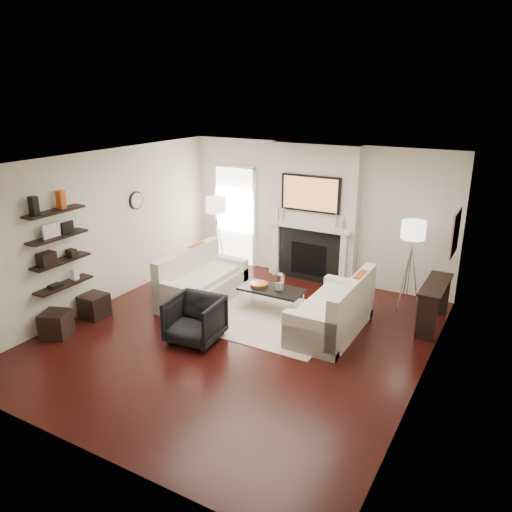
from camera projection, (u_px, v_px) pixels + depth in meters
The scene contains 71 objects.
room_envelope at pixel (236, 255), 7.36m from camera, with size 6.00×6.00×6.00m.
chimney_breast at pixel (313, 214), 9.73m from camera, with size 1.80×0.25×2.70m, color silver.
fireplace_surround at pixel (309, 256), 9.88m from camera, with size 1.30×0.02×1.04m, color black.
firebox at pixel (309, 259), 9.90m from camera, with size 0.75×0.02×0.65m, color black.
mantel_pilaster_l at pixel (276, 249), 10.18m from camera, with size 0.12×0.08×1.10m, color white.
mantel_pilaster_r at pixel (343, 261), 9.52m from camera, with size 0.12×0.08×1.10m, color white.
mantel_shelf at pixel (309, 227), 9.65m from camera, with size 1.70×0.18×0.07m, color white.
tv_body at pixel (311, 194), 9.46m from camera, with size 1.20×0.06×0.70m, color black.
tv_screen at pixel (310, 194), 9.43m from camera, with size 1.10×0.01×0.62m, color #BF723F.
candlestick_l_tall at pixel (284, 215), 9.86m from camera, with size 0.04×0.04×0.30m, color silver.
candlestick_l_short at pixel (278, 215), 9.93m from camera, with size 0.04×0.04×0.24m, color silver.
candlestick_r_tall at pixel (336, 222), 9.34m from camera, with size 0.04×0.04×0.30m, color silver.
candlestick_r_short at pixel (343, 224), 9.29m from camera, with size 0.04×0.04×0.24m, color silver.
hallway_panel at pixel (235, 216), 10.77m from camera, with size 0.90×0.02×2.10m, color white.
door_trim_l at pixel (216, 214), 10.98m from camera, with size 0.06×0.06×2.16m, color white.
door_trim_r at pixel (254, 219), 10.53m from camera, with size 0.06×0.06×2.16m, color white.
door_trim_top at pixel (234, 166), 10.41m from camera, with size 1.02×0.06×0.06m, color white.
rug at pixel (261, 316), 8.47m from camera, with size 2.60×2.00×0.01m, color beige.
loveseat_left_base at pixel (203, 290), 9.03m from camera, with size 0.85×1.80×0.42m, color beige.
loveseat_left_back at pixel (188, 270), 9.09m from camera, with size 0.18×1.80×0.80m, color beige.
loveseat_left_arm_n at pixel (175, 301), 8.33m from camera, with size 0.85×0.18×0.60m, color beige.
loveseat_left_arm_s at pixel (227, 272), 9.67m from camera, with size 0.85×0.18×0.60m, color beige.
loveseat_left_cushion at pixel (205, 277), 8.93m from camera, with size 0.63×1.44×0.10m, color beige.
pillow_left_orange at pixel (197, 255), 9.27m from camera, with size 0.10×0.42×0.42m, color #BA4616.
pillow_left_charcoal at pixel (177, 265), 8.78m from camera, with size 0.10×0.40×0.40m, color black.
loveseat_right_base at pixel (331, 319), 7.89m from camera, with size 0.85×1.80×0.42m, color beige.
loveseat_right_back at pixel (352, 305), 7.63m from camera, with size 0.18×1.80×0.80m, color beige.
loveseat_right_arm_n at pixel (310, 335), 7.19m from camera, with size 0.85×0.18×0.60m, color beige.
loveseat_right_arm_s at pixel (348, 296), 8.53m from camera, with size 0.85×0.18×0.60m, color beige.
loveseat_right_cushion at pixel (328, 304), 7.83m from camera, with size 0.63×1.44×0.10m, color beige.
pillow_right_orange at pixel (359, 286), 7.81m from camera, with size 0.10×0.42×0.42m, color #BA4616.
pillow_right_charcoal at pixel (346, 300), 7.32m from camera, with size 0.10×0.40×0.40m, color black.
coffee_table at pixel (272, 289), 8.56m from camera, with size 1.10×0.55×0.04m, color black.
coffee_leg_nw at pixel (240, 299), 8.67m from camera, with size 0.02×0.02×0.38m, color silver.
coffee_leg_ne at pixel (292, 311), 8.21m from camera, with size 0.02×0.02×0.38m, color silver.
coffee_leg_sw at pixel (253, 291), 9.04m from camera, with size 0.02×0.02×0.38m, color silver.
coffee_leg_se at pixel (303, 302), 8.57m from camera, with size 0.02×0.02×0.38m, color silver.
hurricane_glass at pixel (280, 282), 8.43m from camera, with size 0.17×0.17×0.30m, color white.
hurricane_candle at pixel (280, 286), 8.46m from camera, with size 0.09×0.09×0.13m, color white.
copper_bowl at pixel (259, 284), 8.66m from camera, with size 0.31×0.31×0.05m, color #A85A1C.
armchair at pixel (195, 318), 7.54m from camera, with size 0.75×0.70×0.77m, color black.
lamp_left_post at pixel (217, 245), 10.31m from camera, with size 0.02×0.02×1.20m, color silver.
lamp_left_shade at pixel (216, 205), 10.04m from camera, with size 0.40×0.40×0.30m, color white.
lamp_left_leg_a at pixel (222, 246), 10.26m from camera, with size 0.02×0.02×1.25m, color silver.
lamp_left_leg_b at pixel (217, 243), 10.41m from camera, with size 0.02×0.02×1.25m, color silver.
lamp_left_leg_c at pixel (212, 246), 10.26m from camera, with size 0.02×0.02×1.25m, color silver.
lamp_right_post at pixel (408, 278), 8.53m from camera, with size 0.02×0.02×1.20m, color silver.
lamp_right_shade at pixel (414, 230), 8.26m from camera, with size 0.40×0.40×0.30m, color white.
lamp_right_leg_a at pixel (415, 279), 8.48m from camera, with size 0.02×0.02×1.25m, color silver.
lamp_right_leg_b at pixel (407, 275), 8.64m from camera, with size 0.02×0.02×1.25m, color silver.
lamp_right_leg_c at pixel (404, 279), 8.48m from camera, with size 0.02×0.02×1.25m, color silver.
console_top at pixel (436, 284), 7.89m from camera, with size 0.35×1.20×0.04m, color black.
console_leg_n at pixel (426, 319), 7.56m from camera, with size 0.30×0.04×0.71m, color black.
console_leg_s at pixel (440, 294), 8.47m from camera, with size 0.30×0.04×0.71m, color black.
wall_art at pixel (455, 233), 7.72m from camera, with size 0.03×0.70×0.70m, color #B36D59.
shelf_bottom at pixel (64, 285), 7.96m from camera, with size 0.25×1.00×0.04m, color black.
shelf_lower at pixel (61, 261), 7.83m from camera, with size 0.25×1.00×0.04m, color black.
shelf_upper at pixel (58, 237), 7.70m from camera, with size 0.25×1.00×0.04m, color black.
shelf_top at pixel (54, 212), 7.57m from camera, with size 0.25×1.00×0.04m, color black.
decor_magfile_a at pixel (34, 206), 7.24m from camera, with size 0.12×0.10×0.28m, color black.
decor_magfile_b at pixel (61, 200), 7.64m from camera, with size 0.12×0.10×0.28m, color #BA4616.
decor_frame_a at pixel (51, 230), 7.57m from camera, with size 0.04×0.30×0.22m, color white.
decor_frame_b at pixel (67, 227), 7.83m from camera, with size 0.04×0.22×0.18m, color black.
decor_wine_rack at pixel (47, 259), 7.59m from camera, with size 0.18×0.25×0.20m, color black.
decor_box_small at pixel (71, 253), 7.98m from camera, with size 0.15×0.12×0.12m, color black.
decor_books at pixel (55, 286), 7.81m from camera, with size 0.14×0.20×0.05m, color black.
decor_box_tall at pixel (75, 274), 8.11m from camera, with size 0.10×0.10×0.18m, color white.
clock_rim at pixel (136, 200), 9.26m from camera, with size 0.34×0.34×0.04m, color black.
clock_face at pixel (137, 201), 9.24m from camera, with size 0.29×0.29×0.01m, color white.
ottoman_near at pixel (94, 306), 8.40m from camera, with size 0.40×0.40×0.40m, color black.
ottoman_far at pixel (56, 324), 7.75m from camera, with size 0.40×0.40×0.40m, color black.
Camera 1 is at (3.68, -5.94, 3.68)m, focal length 35.00 mm.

